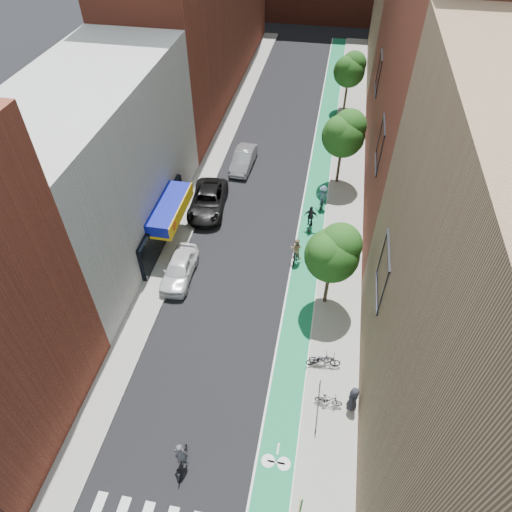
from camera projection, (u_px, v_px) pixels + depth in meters
The scene contains 22 objects.
ground at pixel (205, 430), 24.29m from camera, with size 160.00×160.00×0.00m, color black.
bike_lane at pixel (320, 168), 42.04m from camera, with size 2.00×68.00×0.01m, color #167C42.
sidewalk_left at pixel (215, 157), 43.29m from camera, with size 2.00×68.00×0.15m, color gray.
sidewalk_right at pixel (348, 170), 41.66m from camera, with size 3.00×68.00×0.15m, color gray.
building_left_white at pixel (96, 168), 31.36m from camera, with size 8.00×20.00×12.00m, color silver.
building_right_near_tan at pixel (496, 332), 17.84m from camera, with size 8.00×20.00×18.00m, color #8C6B4C.
building_right_mid_red at pixel (444, 52), 33.31m from camera, with size 8.00×28.00×22.00m, color maroon.
tree_near at pixel (333, 252), 27.34m from camera, with size 3.40×3.36×6.42m.
tree_mid at pixel (344, 133), 37.02m from camera, with size 3.55×3.53×6.74m.
tree_far at pixel (350, 69), 47.13m from camera, with size 3.30×3.25×6.21m.
sign_pole at pixel (300, 509), 19.84m from camera, with size 0.13×0.71×3.00m.
parked_car_white at pixel (179, 269), 31.70m from camera, with size 1.90×4.72×1.61m, color silver.
parked_car_black at pixel (208, 201), 37.17m from camera, with size 2.73×5.92×1.65m, color black.
parked_car_silver at pixel (243, 159), 41.67m from camera, with size 1.66×4.77×1.57m, color #9C9FA5.
cyclist_lead at pixel (182, 460), 22.47m from camera, with size 0.84×1.97×2.14m.
cyclist_lane_near at pixel (296, 252), 32.75m from camera, with size 0.93×1.77×2.09m.
cyclist_lane_mid at pixel (310, 221), 35.39m from camera, with size 1.08×1.76×2.14m.
cyclist_lane_far at pixel (322, 198), 37.28m from camera, with size 1.16×1.81×2.07m.
parked_bike_near at pixel (325, 360), 26.64m from camera, with size 0.65×1.88×0.99m, color black.
parked_bike_mid at pixel (329, 400), 24.85m from camera, with size 0.43×1.53×0.92m, color black.
parked_bike_far at pixel (319, 359), 26.73m from camera, with size 0.56×1.61×0.85m, color black.
pedestrian at pixel (353, 398), 24.45m from camera, with size 0.87×0.57×1.78m, color #21232A.
Camera 1 is at (4.67, -10.20, 23.61)m, focal length 32.00 mm.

